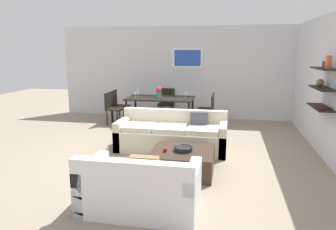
{
  "coord_description": "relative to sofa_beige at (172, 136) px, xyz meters",
  "views": [
    {
      "loc": [
        1.21,
        -5.84,
        2.04
      ],
      "look_at": [
        0.04,
        0.2,
        0.75
      ],
      "focal_mm": 33.75,
      "sensor_mm": 36.0,
      "label": 1
    }
  ],
  "objects": [
    {
      "name": "right_wall_shelf_unit",
      "position": [
        2.93,
        0.26,
        1.06
      ],
      "size": [
        0.34,
        8.2,
        2.7
      ],
      "color": "silver",
      "rests_on": "ground"
    },
    {
      "name": "loveseat_white",
      "position": [
        0.04,
        -2.55,
        0.0
      ],
      "size": [
        1.48,
        0.9,
        0.78
      ],
      "color": "white",
      "rests_on": "ground"
    },
    {
      "name": "dining_chair_left_far",
      "position": [
        -2.01,
        2.31,
        0.21
      ],
      "size": [
        0.44,
        0.44,
        0.88
      ],
      "color": "black",
      "rests_on": "ground"
    },
    {
      "name": "centerpiece_vase",
      "position": [
        -0.74,
        2.05,
        0.61
      ],
      "size": [
        0.16,
        0.16,
        0.3
      ],
      "color": "teal",
      "rests_on": "dining_table"
    },
    {
      "name": "ground_plane",
      "position": [
        -0.1,
        -0.34,
        -0.29
      ],
      "size": [
        18.0,
        18.0,
        0.0
      ],
      "primitive_type": "plane",
      "color": "gray"
    },
    {
      "name": "dining_table",
      "position": [
        -0.71,
        2.09,
        0.39
      ],
      "size": [
        1.79,
        0.96,
        0.75
      ],
      "color": "black",
      "rests_on": "ground"
    },
    {
      "name": "sofa_beige",
      "position": [
        0.0,
        0.0,
        0.0
      ],
      "size": [
        2.22,
        0.9,
        0.78
      ],
      "color": "beige",
      "rests_on": "ground"
    },
    {
      "name": "dining_chair_right_near",
      "position": [
        0.59,
        1.88,
        0.21
      ],
      "size": [
        0.44,
        0.44,
        0.88
      ],
      "color": "black",
      "rests_on": "ground"
    },
    {
      "name": "decorative_bowl",
      "position": [
        0.4,
        -1.21,
        0.13
      ],
      "size": [
        0.31,
        0.31,
        0.07
      ],
      "color": "black",
      "rests_on": "coffee_table"
    },
    {
      "name": "wine_glass_right_far",
      "position": [
        -0.04,
        2.21,
        0.55
      ],
      "size": [
        0.07,
        0.07,
        0.14
      ],
      "color": "silver",
      "rests_on": "dining_table"
    },
    {
      "name": "dining_chair_right_far",
      "position": [
        0.59,
        2.31,
        0.21
      ],
      "size": [
        0.44,
        0.44,
        0.88
      ],
      "color": "black",
      "rests_on": "ground"
    },
    {
      "name": "dining_chair_left_near",
      "position": [
        -2.01,
        1.88,
        0.21
      ],
      "size": [
        0.44,
        0.44,
        0.88
      ],
      "color": "black",
      "rests_on": "ground"
    },
    {
      "name": "dining_chair_head",
      "position": [
        -0.71,
        2.98,
        0.21
      ],
      "size": [
        0.44,
        0.44,
        0.88
      ],
      "color": "black",
      "rests_on": "ground"
    },
    {
      "name": "coffee_table",
      "position": [
        0.39,
        -1.2,
        -0.1
      ],
      "size": [
        1.03,
        0.96,
        0.38
      ],
      "color": "#38281E",
      "rests_on": "ground"
    },
    {
      "name": "wine_glass_left_far",
      "position": [
        -1.38,
        2.21,
        0.58
      ],
      "size": [
        0.08,
        0.08,
        0.17
      ],
      "color": "silver",
      "rests_on": "dining_table"
    },
    {
      "name": "wine_glass_left_near",
      "position": [
        -1.38,
        1.98,
        0.56
      ],
      "size": [
        0.07,
        0.07,
        0.15
      ],
      "color": "silver",
      "rests_on": "dining_table"
    },
    {
      "name": "apple_on_coffee_table",
      "position": [
        0.12,
        -1.31,
        0.13
      ],
      "size": [
        0.08,
        0.08,
        0.08
      ],
      "primitive_type": "sphere",
      "color": "red",
      "rests_on": "coffee_table"
    },
    {
      "name": "back_wall_unit",
      "position": [
        0.19,
        3.19,
        1.06
      ],
      "size": [
        8.4,
        0.09,
        2.7
      ],
      "color": "silver",
      "rests_on": "ground"
    }
  ]
}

